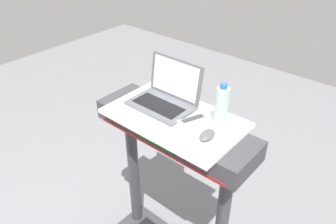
# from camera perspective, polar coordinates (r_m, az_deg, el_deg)

# --- Properties ---
(desk_board) EXTENTS (0.69, 0.42, 0.02)m
(desk_board) POSITION_cam_1_polar(r_m,az_deg,el_deg) (1.69, 1.10, -1.01)
(desk_board) COLOR white
(desk_board) RESTS_ON treadmill_base
(laptop) EXTENTS (0.34, 0.25, 0.23)m
(laptop) POSITION_cam_1_polar(r_m,az_deg,el_deg) (1.76, -0.46, 2.68)
(laptop) COLOR #515459
(laptop) RESTS_ON desk_board
(computer_mouse) EXTENTS (0.07, 0.10, 0.03)m
(computer_mouse) POSITION_cam_1_polar(r_m,az_deg,el_deg) (1.54, 6.74, -3.94)
(computer_mouse) COLOR #4C4C51
(computer_mouse) RESTS_ON desk_board
(water_bottle) EXTENTS (0.06, 0.06, 0.23)m
(water_bottle) POSITION_cam_1_polar(r_m,az_deg,el_deg) (1.57, 9.16, 0.76)
(water_bottle) COLOR #9EDBB2
(water_bottle) RESTS_ON desk_board
(tv_remote) EXTENTS (0.10, 0.17, 0.02)m
(tv_remote) POSITION_cam_1_polar(r_m,az_deg,el_deg) (1.64, 4.25, -1.41)
(tv_remote) COLOR silver
(tv_remote) RESTS_ON desk_board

